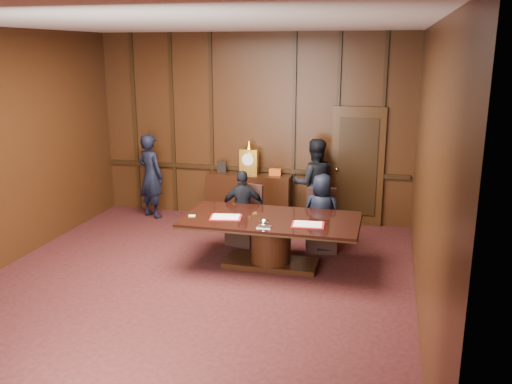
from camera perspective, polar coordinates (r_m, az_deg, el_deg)
room at (r=7.14m, az=-6.57°, el=2.89°), size 7.00×7.04×3.50m
sideboard at (r=10.35m, az=-0.70°, el=-0.34°), size 1.60×0.45×1.54m
conference_table at (r=8.13m, az=1.59°, el=-4.42°), size 2.62×1.32×0.76m
folder_left at (r=8.07m, az=-3.19°, el=-2.66°), size 0.51×0.40×0.02m
folder_right at (r=7.75m, az=5.49°, el=-3.43°), size 0.49×0.37×0.02m
inkstand at (r=7.62m, az=0.88°, el=-3.33°), size 0.20×0.14×0.12m
notepad at (r=8.17m, az=-6.75°, el=-2.51°), size 0.11×0.09×0.01m
chair_left at (r=9.15m, az=-1.18°, el=-3.64°), size 0.59×0.59×0.99m
chair_right at (r=8.92m, az=6.86°, el=-4.24°), size 0.56×0.56×0.99m
signatory_left at (r=8.98m, az=-1.36°, el=-1.71°), size 0.80×0.50×1.27m
signatory_right at (r=8.74m, az=6.90°, el=-2.23°), size 0.67×0.47×1.29m
witness_left at (r=10.66m, az=-11.02°, el=1.68°), size 0.70×0.60×1.63m
witness_right at (r=9.87m, az=6.15°, el=0.88°), size 0.94×0.81×1.65m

